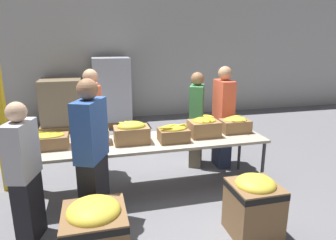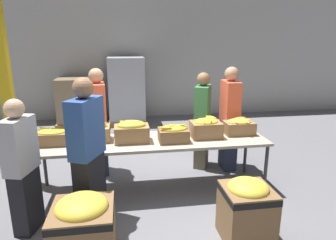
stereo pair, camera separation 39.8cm
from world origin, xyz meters
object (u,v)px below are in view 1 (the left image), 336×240
sorting_table (152,143)px  banana_box_5 (235,124)px  banana_box_3 (173,133)px  donation_bin_1 (254,204)px  volunteer_2 (223,118)px  pallet_stack_1 (112,92)px  banana_box_2 (131,132)px  volunteer_0 (92,155)px  volunteer_4 (94,125)px  volunteer_3 (25,174)px  pallet_stack_0 (62,104)px  volunteer_1 (196,120)px  banana_box_4 (204,127)px  donation_bin_0 (95,230)px  banana_box_1 (93,133)px  banana_box_0 (50,140)px

sorting_table → banana_box_5: banana_box_5 is taller
banana_box_3 → donation_bin_1: (0.62, -1.21, -0.52)m
volunteer_2 → sorting_table: bearing=-62.8°
banana_box_3 → pallet_stack_1: bearing=98.2°
banana_box_2 → donation_bin_1: bearing=-47.1°
donation_bin_1 → volunteer_0: bearing=158.8°
volunteer_2 → volunteer_4: bearing=-90.1°
volunteer_0 → volunteer_3: 0.73m
donation_bin_1 → pallet_stack_0: 5.77m
sorting_table → volunteer_1: 1.22m
sorting_table → banana_box_5: (1.35, 0.08, 0.17)m
volunteer_0 → donation_bin_1: 1.94m
banana_box_3 → volunteer_1: (0.66, 0.87, -0.08)m
banana_box_4 → donation_bin_1: banana_box_4 is taller
volunteer_4 → donation_bin_0: 2.13m
volunteer_1 → donation_bin_0: (-1.80, -2.08, -0.47)m
banana_box_4 → volunteer_2: (0.58, 0.61, -0.05)m
banana_box_4 → banana_box_5: banana_box_4 is taller
banana_box_1 → banana_box_4: bearing=-3.1°
donation_bin_0 → donation_bin_1: donation_bin_1 is taller
banana_box_0 → banana_box_4: bearing=-0.3°
banana_box_2 → volunteer_0: bearing=-131.5°
banana_box_0 → banana_box_4: size_ratio=1.08×
banana_box_4 → volunteer_1: size_ratio=0.26×
banana_box_3 → pallet_stack_0: bearing=114.8°
volunteer_4 → pallet_stack_0: volunteer_4 is taller
volunteer_2 → donation_bin_0: bearing=-45.9°
banana_box_0 → volunteer_3: (-0.17, -0.78, -0.11)m
donation_bin_0 → pallet_stack_1: size_ratio=0.39×
banana_box_2 → donation_bin_1: (1.20, -1.30, -0.56)m
pallet_stack_0 → pallet_stack_1: 1.29m
banana_box_4 → volunteer_1: volunteer_1 is taller
banana_box_2 → donation_bin_0: bearing=-113.2°
sorting_table → banana_box_2: 0.35m
banana_box_1 → banana_box_4: size_ratio=0.97×
banana_box_0 → pallet_stack_1: bearing=74.3°
banana_box_1 → pallet_stack_0: 3.87m
donation_bin_0 → banana_box_2: bearing=66.8°
banana_box_5 → pallet_stack_1: pallet_stack_1 is taller
banana_box_4 → volunteer_3: volunteer_3 is taller
volunteer_2 → volunteer_4: size_ratio=1.00×
donation_bin_0 → pallet_stack_0: (-0.70, 5.21, 0.25)m
sorting_table → volunteer_2: volunteer_2 is taller
donation_bin_1 → banana_box_5: bearing=72.7°
volunteer_0 → donation_bin_0: size_ratio=2.63×
banana_box_5 → pallet_stack_1: size_ratio=0.25×
banana_box_0 → donation_bin_1: 2.71m
sorting_table → banana_box_0: bearing=179.0°
banana_box_0 → banana_box_2: 1.09m
pallet_stack_0 → banana_box_2: bearing=-72.2°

